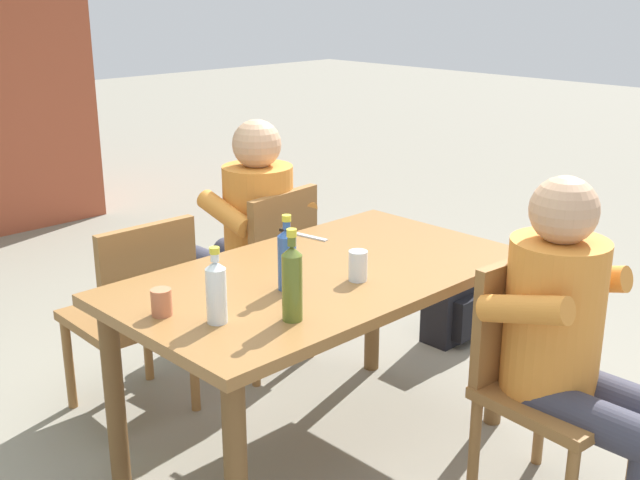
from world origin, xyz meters
name	(u,v)px	position (x,y,z in m)	size (l,w,h in m)	color
ground_plane	(320,452)	(0.00, 0.00, 0.00)	(24.00, 24.00, 0.00)	gray
dining_table	(320,297)	(0.00, 0.00, 0.65)	(1.51, 0.84, 0.75)	olive
chair_near_right	(541,372)	(0.35, -0.72, 0.49)	(0.48, 0.48, 0.87)	olive
chair_far_right	(265,268)	(0.35, 0.72, 0.49)	(0.49, 0.49, 0.87)	olive
chair_far_left	(136,309)	(-0.34, 0.72, 0.49)	(0.45, 0.45, 0.87)	olive
person_in_white_shirt	(574,338)	(0.34, -0.83, 0.66)	(0.47, 0.61, 1.18)	orange
person_in_plaid_shirt	(248,229)	(0.34, 0.83, 0.66)	(0.47, 0.61, 1.18)	orange
bottle_blue	(287,258)	(-0.20, -0.05, 0.87)	(0.06, 0.06, 0.26)	#2D56A3
bottle_clear	(216,290)	(-0.54, -0.10, 0.86)	(0.06, 0.06, 0.24)	white
bottle_olive	(292,281)	(-0.36, -0.25, 0.88)	(0.06, 0.06, 0.29)	#566623
cup_terracotta	(161,302)	(-0.63, 0.06, 0.80)	(0.07, 0.07, 0.09)	#BC6B47
cup_glass	(358,266)	(0.03, -0.16, 0.81)	(0.07, 0.07, 0.11)	silver
table_knife	(299,234)	(0.24, 0.37, 0.76)	(0.06, 0.24, 0.01)	silver
backpack_by_near_side	(454,298)	(1.21, 0.27, 0.23)	(0.29, 0.23, 0.47)	black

